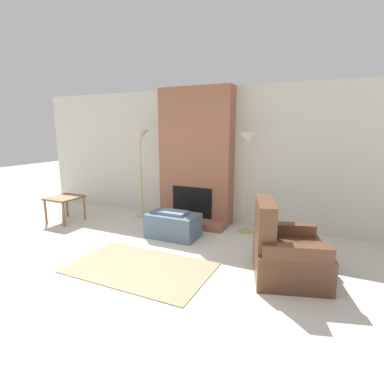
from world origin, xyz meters
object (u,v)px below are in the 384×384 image
at_px(armchair, 283,254).
at_px(side_table, 65,200).
at_px(floor_lamp_left, 140,141).
at_px(ottoman, 173,225).
at_px(floor_lamp_right, 249,146).

xyz_separation_m(armchair, side_table, (-4.31, 0.49, 0.14)).
distance_m(side_table, floor_lamp_left, 1.91).
bearing_deg(floor_lamp_left, ottoman, -33.72).
relative_size(armchair, floor_lamp_left, 0.64).
relative_size(armchair, side_table, 1.91).
relative_size(side_table, floor_lamp_left, 0.33).
xyz_separation_m(ottoman, side_table, (-2.39, -0.15, 0.22)).
relative_size(ottoman, side_table, 1.43).
bearing_deg(side_table, floor_lamp_right, 15.25).
relative_size(ottoman, floor_lamp_left, 0.48).
xyz_separation_m(armchair, floor_lamp_left, (-3.11, 1.43, 1.29)).
xyz_separation_m(side_table, floor_lamp_right, (3.45, 0.94, 1.11)).
height_order(ottoman, floor_lamp_left, floor_lamp_left).
bearing_deg(floor_lamp_right, side_table, -164.75).
relative_size(armchair, floor_lamp_right, 0.65).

